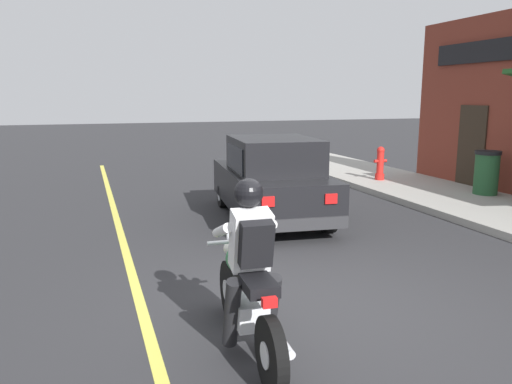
{
  "coord_description": "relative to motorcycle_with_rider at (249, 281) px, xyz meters",
  "views": [
    {
      "loc": [
        -2.28,
        -4.65,
        2.32
      ],
      "look_at": [
        0.03,
        2.07,
        0.95
      ],
      "focal_mm": 35.0,
      "sensor_mm": 36.0,
      "label": 1
    }
  ],
  "objects": [
    {
      "name": "lane_stripe",
      "position": [
        -0.85,
        3.58,
        -0.67
      ],
      "size": [
        0.12,
        19.8,
        0.01
      ],
      "primitive_type": "cube",
      "color": "#D1C64C",
      "rests_on": "ground"
    },
    {
      "name": "motorcycle_with_rider",
      "position": [
        0.0,
        0.0,
        0.0
      ],
      "size": [
        0.57,
        2.02,
        1.62
      ],
      "color": "black",
      "rests_on": "ground"
    },
    {
      "name": "trash_bin",
      "position": [
        7.17,
        4.72,
        -0.04
      ],
      "size": [
        0.56,
        0.56,
        0.98
      ],
      "color": "#23512D",
      "rests_on": "sidewalk_curb"
    },
    {
      "name": "ground_plane",
      "position": [
        0.95,
        0.58,
        -0.68
      ],
      "size": [
        80.0,
        80.0,
        0.0
      ],
      "primitive_type": "plane",
      "color": "#2B2B2D"
    },
    {
      "name": "sidewalk_curb",
      "position": [
        6.37,
        3.58,
        -0.61
      ],
      "size": [
        2.6,
        22.0,
        0.14
      ],
      "primitive_type": "cube",
      "color": "#9E9B93",
      "rests_on": "ground"
    },
    {
      "name": "car_hatchback",
      "position": [
        1.95,
        4.62,
        0.09
      ],
      "size": [
        2.03,
        3.93,
        1.57
      ],
      "color": "black",
      "rests_on": "ground"
    },
    {
      "name": "fire_hydrant",
      "position": [
        5.99,
        7.19,
        -0.11
      ],
      "size": [
        0.36,
        0.24,
        0.88
      ],
      "color": "red",
      "rests_on": "sidewalk_curb"
    }
  ]
}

